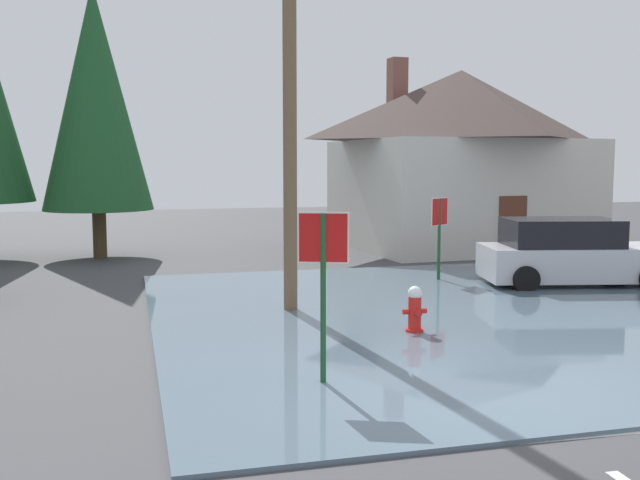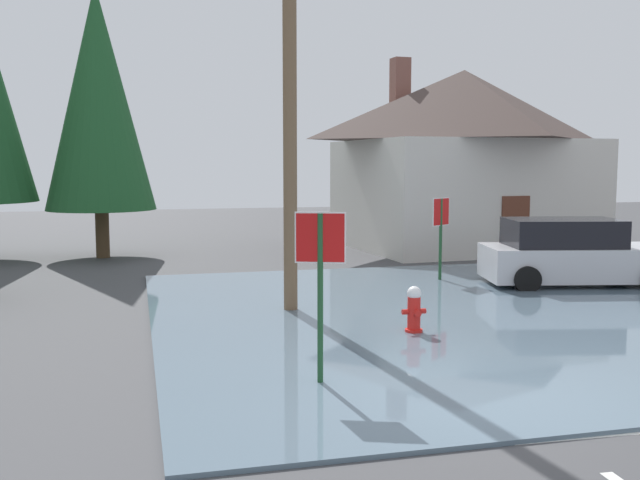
{
  "view_description": "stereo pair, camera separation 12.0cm",
  "coord_description": "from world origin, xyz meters",
  "views": [
    {
      "loc": [
        -4.53,
        -8.37,
        3.08
      ],
      "look_at": [
        -0.82,
        5.76,
        1.51
      ],
      "focal_mm": 40.93,
      "sensor_mm": 36.0,
      "label": 1
    },
    {
      "loc": [
        -4.41,
        -8.4,
        3.08
      ],
      "look_at": [
        -0.82,
        5.76,
        1.51
      ],
      "focal_mm": 40.93,
      "sensor_mm": 36.0,
      "label": 2
    }
  ],
  "objects": [
    {
      "name": "ground_plane",
      "position": [
        0.0,
        0.0,
        -0.05
      ],
      "size": [
        80.0,
        80.0,
        0.1
      ],
      "primitive_type": "cube",
      "color": "#424244"
    },
    {
      "name": "flood_puddle",
      "position": [
        1.99,
        4.93,
        0.03
      ],
      "size": [
        12.4,
        12.85,
        0.06
      ],
      "primitive_type": "cube",
      "color": "slate",
      "rests_on": "ground"
    },
    {
      "name": "lane_stop_bar",
      "position": [
        -0.04,
        -1.36,
        0.0
      ],
      "size": [
        3.81,
        0.45,
        0.01
      ],
      "primitive_type": "cube",
      "rotation": [
        0.0,
        0.0,
        -0.04
      ],
      "color": "silver",
      "rests_on": "ground"
    },
    {
      "name": "stop_sign_near",
      "position": [
        -2.01,
        1.08,
        1.71
      ],
      "size": [
        0.66,
        0.26,
        2.41
      ],
      "color": "#1E4C28",
      "rests_on": "ground"
    },
    {
      "name": "fire_hydrant",
      "position": [
        0.35,
        3.57,
        0.43
      ],
      "size": [
        0.44,
        0.38,
        0.88
      ],
      "color": "red",
      "rests_on": "ground"
    },
    {
      "name": "utility_pole",
      "position": [
        -1.37,
        6.07,
        5.05
      ],
      "size": [
        1.6,
        0.28,
        9.73
      ],
      "color": "brown",
      "rests_on": "ground"
    },
    {
      "name": "stop_sign_far",
      "position": [
        3.15,
        8.85,
        1.54
      ],
      "size": [
        0.61,
        0.4,
        2.17
      ],
      "color": "#1E4C28",
      "rests_on": "ground"
    },
    {
      "name": "house",
      "position": [
        7.07,
        15.96,
        3.29
      ],
      "size": [
        8.87,
        8.0,
        6.84
      ],
      "color": "beige",
      "rests_on": "ground"
    },
    {
      "name": "parked_car",
      "position": [
        6.06,
        7.46,
        0.8
      ],
      "size": [
        4.76,
        2.81,
        1.68
      ],
      "color": "silver",
      "rests_on": "ground"
    },
    {
      "name": "pine_tree_mid_left",
      "position": [
        -5.48,
        15.96,
        5.08
      ],
      "size": [
        3.45,
        3.45,
        8.63
      ],
      "color": "#4C3823",
      "rests_on": "ground"
    }
  ]
}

